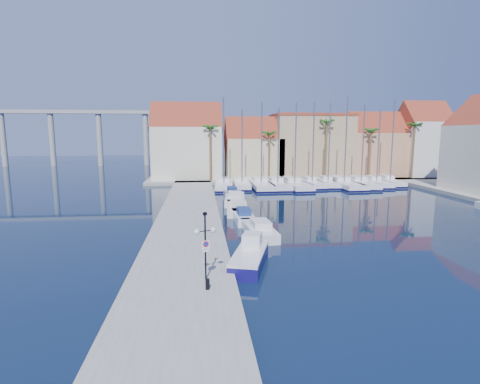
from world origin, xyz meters
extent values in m
plane|color=black|center=(0.00, 0.00, 0.00)|extent=(260.00, 260.00, 0.00)
cube|color=gray|center=(-9.00, 13.50, 0.25)|extent=(6.00, 77.00, 0.50)
cube|color=gray|center=(10.00, 48.00, 0.25)|extent=(54.00, 16.00, 0.50)
cylinder|color=black|center=(-7.63, -1.61, 2.38)|extent=(0.09, 0.09, 3.75)
cylinder|color=black|center=(-7.85, -1.69, 3.22)|extent=(0.46, 0.20, 0.05)
cylinder|color=black|center=(-7.41, -1.53, 3.22)|extent=(0.46, 0.20, 0.05)
sphere|color=white|center=(-8.07, -1.76, 3.22)|extent=(0.34, 0.34, 0.34)
sphere|color=white|center=(-7.19, -1.46, 3.22)|extent=(0.34, 0.34, 0.34)
cube|color=black|center=(-7.63, -1.61, 4.16)|extent=(0.23, 0.17, 0.15)
cube|color=white|center=(-7.61, -1.66, 2.47)|extent=(0.45, 0.18, 0.47)
cylinder|color=red|center=(-7.60, -1.69, 2.52)|extent=(0.31, 0.12, 0.32)
cylinder|color=#1933A5|center=(-7.60, -1.69, 2.52)|extent=(0.22, 0.08, 0.23)
cube|color=white|center=(-7.61, -1.66, 2.14)|extent=(0.36, 0.15, 0.13)
cylinder|color=black|center=(-7.56, -2.93, 0.78)|extent=(0.22, 0.22, 0.55)
cube|color=#14105E|center=(-4.80, 1.50, 0.40)|extent=(3.28, 5.68, 0.81)
cube|color=white|center=(-4.80, 1.50, 0.90)|extent=(3.28, 5.68, 0.18)
cube|color=white|center=(-4.49, 2.53, 1.39)|extent=(1.53, 1.71, 0.99)
cube|color=white|center=(-3.04, 8.82, 0.40)|extent=(2.44, 6.35, 0.80)
cube|color=white|center=(-3.00, 8.20, 1.10)|extent=(1.55, 2.27, 0.60)
cube|color=white|center=(-3.76, 13.99, 0.40)|extent=(1.86, 5.39, 0.80)
cube|color=navy|center=(-3.75, 13.46, 1.10)|extent=(1.25, 1.90, 0.60)
cube|color=white|center=(-3.90, 18.35, 0.40)|extent=(2.65, 6.83, 0.80)
cube|color=white|center=(-3.96, 17.69, 1.10)|extent=(1.67, 2.45, 0.60)
cube|color=white|center=(-3.61, 23.98, 0.40)|extent=(3.07, 7.49, 0.80)
cube|color=white|center=(-3.69, 23.26, 1.10)|extent=(1.89, 2.71, 0.60)
cube|color=white|center=(-3.63, 28.39, 0.40)|extent=(1.90, 5.19, 0.80)
cube|color=navy|center=(-3.61, 27.88, 1.10)|extent=(1.24, 1.84, 0.60)
cube|color=white|center=(-4.16, 35.99, 0.50)|extent=(3.18, 9.76, 1.00)
cube|color=#0C0B39|center=(-4.16, 35.99, 0.18)|extent=(3.25, 9.83, 0.28)
cube|color=white|center=(-4.09, 36.95, 1.30)|extent=(1.95, 3.00, 0.60)
cylinder|color=slate|center=(-4.20, 35.51, 7.39)|extent=(0.20, 0.20, 12.78)
cube|color=white|center=(-1.30, 36.64, 0.50)|extent=(2.96, 9.29, 1.00)
cube|color=#0C0B39|center=(-1.30, 36.64, 0.18)|extent=(3.03, 9.36, 0.28)
cube|color=white|center=(-1.24, 37.56, 1.30)|extent=(1.84, 2.85, 0.60)
cylinder|color=slate|center=(-1.33, 36.19, 6.52)|extent=(0.20, 0.20, 11.03)
cube|color=white|center=(1.55, 35.85, 0.50)|extent=(2.95, 11.25, 1.00)
cube|color=#0C0B39|center=(1.55, 35.85, 0.18)|extent=(3.01, 11.31, 0.28)
cube|color=white|center=(1.55, 36.98, 1.30)|extent=(2.05, 3.38, 0.60)
cylinder|color=slate|center=(1.55, 35.29, 7.01)|extent=(0.20, 0.20, 12.02)
cube|color=white|center=(4.10, 35.58, 0.50)|extent=(2.92, 10.52, 1.00)
cube|color=#0C0B39|center=(4.10, 35.58, 0.18)|extent=(2.98, 10.58, 0.28)
cube|color=white|center=(4.12, 36.63, 1.30)|extent=(1.96, 3.18, 0.60)
cylinder|color=slate|center=(4.09, 35.06, 6.61)|extent=(0.20, 0.20, 11.21)
cube|color=white|center=(6.67, 35.40, 0.50)|extent=(3.64, 11.46, 1.00)
cube|color=#0C0B39|center=(6.67, 35.40, 0.18)|extent=(3.70, 11.52, 0.28)
cube|color=white|center=(6.60, 36.52, 1.30)|extent=(2.26, 3.51, 0.60)
cylinder|color=slate|center=(6.71, 34.83, 6.98)|extent=(0.20, 0.20, 11.96)
cube|color=white|center=(9.72, 36.10, 0.50)|extent=(2.63, 8.41, 1.00)
cube|color=#0C0B39|center=(9.72, 36.10, 0.18)|extent=(2.70, 8.47, 0.28)
cube|color=white|center=(9.67, 36.93, 1.30)|extent=(1.65, 2.57, 0.60)
cylinder|color=slate|center=(9.74, 35.69, 7.09)|extent=(0.20, 0.20, 12.18)
cube|color=white|center=(12.46, 36.44, 0.50)|extent=(2.84, 8.44, 1.00)
cube|color=#0C0B39|center=(12.46, 36.44, 0.18)|extent=(2.91, 8.51, 0.28)
cube|color=white|center=(12.53, 37.26, 1.30)|extent=(1.71, 2.61, 0.60)
cylinder|color=slate|center=(12.43, 36.02, 7.05)|extent=(0.20, 0.20, 12.10)
cube|color=white|center=(14.68, 35.61, 0.50)|extent=(3.47, 12.08, 1.00)
cube|color=#0C0B39|center=(14.68, 35.61, 0.18)|extent=(3.54, 12.14, 0.28)
cube|color=white|center=(14.64, 36.81, 1.30)|extent=(2.29, 3.66, 0.60)
cylinder|color=slate|center=(14.70, 35.01, 7.52)|extent=(0.20, 0.20, 13.03)
cube|color=white|center=(17.55, 35.61, 0.50)|extent=(3.73, 11.27, 1.00)
cube|color=#0C0B39|center=(17.55, 35.61, 0.18)|extent=(3.79, 11.34, 0.28)
cube|color=white|center=(17.64, 36.71, 1.30)|extent=(2.27, 3.47, 0.60)
cylinder|color=slate|center=(17.51, 35.06, 6.91)|extent=(0.20, 0.20, 11.83)
cube|color=white|center=(20.31, 35.99, 0.50)|extent=(2.58, 8.94, 1.00)
cube|color=#0C0B39|center=(20.31, 35.99, 0.18)|extent=(2.64, 9.00, 0.28)
cube|color=white|center=(20.34, 36.88, 1.30)|extent=(1.70, 2.71, 0.60)
cylinder|color=slate|center=(20.30, 35.55, 6.60)|extent=(0.20, 0.20, 11.19)
cube|color=white|center=(23.01, 36.77, 0.50)|extent=(2.53, 8.35, 1.00)
cube|color=#0C0B39|center=(23.01, 36.77, 0.18)|extent=(2.60, 8.41, 0.28)
cube|color=white|center=(23.05, 37.59, 1.30)|extent=(1.62, 2.54, 0.60)
cylinder|color=slate|center=(22.99, 36.35, 7.40)|extent=(0.20, 0.20, 12.81)
cube|color=beige|center=(-10.00, 47.00, 5.00)|extent=(12.00, 9.00, 9.00)
cube|color=maroon|center=(-10.00, 47.00, 9.50)|extent=(12.30, 9.00, 9.00)
cube|color=#C4B38A|center=(2.00, 47.00, 4.00)|extent=(10.00, 8.00, 7.00)
cube|color=maroon|center=(2.00, 47.00, 7.50)|extent=(10.30, 8.00, 8.00)
cube|color=tan|center=(13.00, 48.00, 6.00)|extent=(14.00, 10.00, 11.00)
cube|color=maroon|center=(13.00, 48.00, 11.75)|extent=(14.20, 10.20, 0.50)
cube|color=tan|center=(25.00, 47.00, 4.50)|extent=(10.00, 8.00, 8.00)
cube|color=maroon|center=(25.00, 47.00, 8.50)|extent=(10.30, 8.00, 8.00)
cube|color=silver|center=(34.00, 46.00, 5.50)|extent=(8.00, 8.00, 10.00)
cube|color=maroon|center=(34.00, 46.00, 10.50)|extent=(8.30, 8.00, 8.00)
cylinder|color=brown|center=(-6.00, 42.00, 5.00)|extent=(0.36, 0.36, 9.00)
sphere|color=#20601B|center=(-6.00, 42.00, 9.35)|extent=(2.60, 2.60, 2.60)
cylinder|color=brown|center=(4.00, 42.00, 4.50)|extent=(0.36, 0.36, 8.00)
sphere|color=#20601B|center=(4.00, 42.00, 8.35)|extent=(2.60, 2.60, 2.60)
cylinder|color=brown|center=(14.00, 42.00, 5.50)|extent=(0.36, 0.36, 10.00)
sphere|color=#20601B|center=(14.00, 42.00, 10.35)|extent=(2.60, 2.60, 2.60)
cylinder|color=brown|center=(22.00, 42.00, 4.75)|extent=(0.36, 0.36, 8.50)
sphere|color=#20601B|center=(22.00, 42.00, 8.85)|extent=(2.60, 2.60, 2.60)
cylinder|color=brown|center=(30.00, 42.00, 5.25)|extent=(0.36, 0.36, 9.50)
sphere|color=#20601B|center=(30.00, 42.00, 9.85)|extent=(2.60, 2.60, 2.60)
cube|color=#9E9E99|center=(-38.00, 82.00, 14.00)|extent=(48.00, 2.20, 0.90)
cylinder|color=#9E9E99|center=(-58.00, 82.00, 7.00)|extent=(1.40, 1.40, 14.00)
cylinder|color=#9E9E99|center=(-46.00, 82.00, 7.00)|extent=(1.40, 1.40, 14.00)
cylinder|color=#9E9E99|center=(-34.00, 82.00, 7.00)|extent=(1.40, 1.40, 14.00)
cylinder|color=#9E9E99|center=(-22.00, 82.00, 7.00)|extent=(1.40, 1.40, 14.00)
camera|label=1|loc=(-7.88, -21.11, 8.35)|focal=28.00mm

